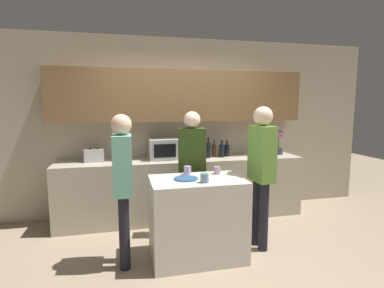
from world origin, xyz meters
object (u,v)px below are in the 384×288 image
toaster (94,155)px  cup_2 (187,170)px  potted_plant (279,142)px  person_left (192,163)px  microwave (167,149)px  bottle_3 (227,150)px  cup_1 (205,178)px  bottle_0 (208,150)px  bottle_1 (214,150)px  person_center (262,165)px  person_right (123,178)px  plate_on_island (186,179)px  bottle_2 (222,151)px  cup_0 (217,170)px

toaster → cup_2: toaster is taller
potted_plant → person_left: bearing=-156.7°
microwave → bottle_3: size_ratio=2.12×
cup_1 → cup_2: 0.40m
bottle_0 → person_left: size_ratio=0.20×
bottle_1 → person_center: (0.20, -1.20, -0.00)m
person_left → toaster: bearing=-21.3°
bottle_3 → cup_1: (-0.75, -1.44, -0.05)m
bottle_0 → bottle_3: bearing=10.6°
potted_plant → microwave: bearing=-180.0°
potted_plant → bottle_1: (-1.09, -0.01, -0.10)m
bottle_1 → person_right: bearing=-137.5°
bottle_0 → plate_on_island: bearing=-116.4°
plate_on_island → cup_2: bearing=73.7°
cup_2 → person_left: 0.39m
bottle_0 → cup_1: bottle_0 is taller
bottle_0 → bottle_1: (0.11, 0.05, -0.02)m
bottle_2 → cup_0: 1.13m
microwave → bottle_2: (0.84, -0.05, -0.05)m
bottle_0 → cup_0: size_ratio=3.66×
toaster → bottle_1: 1.76m
bottle_0 → plate_on_island: bottle_0 is taller
person_center → bottle_0: bearing=10.6°
potted_plant → cup_2: potted_plant is taller
microwave → potted_plant: 1.82m
bottle_0 → person_left: person_left is taller
cup_1 → bottle_0: bearing=72.4°
toaster → cup_0: size_ratio=3.01×
bottle_3 → person_right: size_ratio=0.15×
bottle_2 → cup_0: bottle_2 is taller
bottle_2 → plate_on_island: bearing=-123.9°
cup_2 → microwave: bearing=95.0°
microwave → person_left: person_left is taller
bottle_1 → cup_0: 1.14m
cup_2 → person_center: size_ratio=0.06×
cup_1 → person_left: person_left is taller
toaster → plate_on_island: (1.05, -1.26, -0.09)m
cup_0 → cup_2: cup_2 is taller
person_right → bottle_2: bearing=130.0°
person_right → cup_2: bearing=107.1°
bottle_3 → cup_2: size_ratio=2.51×
cup_0 → cup_1: cup_1 is taller
bottle_1 → bottle_3: size_ratio=1.08×
bottle_1 → cup_0: bottle_1 is taller
bottle_1 → person_left: size_ratio=0.16×
plate_on_island → cup_1: size_ratio=2.74×
person_left → cup_0: bearing=123.5°
potted_plant → bottle_1: size_ratio=1.49×
microwave → cup_1: (0.19, -1.43, -0.11)m
cup_0 → toaster: bearing=142.8°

